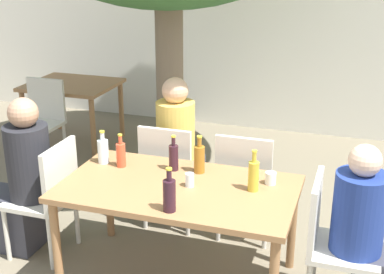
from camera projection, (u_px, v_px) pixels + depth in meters
name	position (u px, v px, depth m)	size (l,w,h in m)	color
cafe_building_wall	(274.00, 19.00, 6.49)	(10.00, 0.08, 2.80)	silver
dining_table_front	(178.00, 196.00, 3.65)	(1.60, 0.91, 0.73)	#996B42
dining_table_back	(73.00, 92.00, 6.28)	(1.01, 0.85, 0.73)	#996B42
patio_chair_0	(49.00, 193.00, 4.00)	(0.44, 0.44, 0.92)	beige
patio_chair_1	(331.00, 238.00, 3.39)	(0.44, 0.44, 0.92)	beige
patio_chair_2	(170.00, 170.00, 4.40)	(0.44, 0.44, 0.92)	beige
patio_chair_3	(246.00, 180.00, 4.21)	(0.44, 0.44, 0.92)	beige
patio_chair_4	(42.00, 117.00, 5.73)	(0.44, 0.44, 0.92)	beige
person_seated_0	(22.00, 184.00, 4.06)	(0.56, 0.33, 1.25)	#383842
person_seated_1	(371.00, 245.00, 3.32)	(0.56, 0.33, 1.17)	#383842
person_seated_2	(179.00, 154.00, 4.59)	(0.32, 0.56, 1.27)	#383842
oil_cruet_0	(254.00, 175.00, 3.52)	(0.07, 0.07, 0.29)	gold
water_bottle_1	(103.00, 151.00, 3.97)	(0.08, 0.08, 0.25)	silver
amber_bottle_2	(199.00, 158.00, 3.80)	(0.08, 0.08, 0.28)	#9E661E
wine_bottle_3	(169.00, 194.00, 3.25)	(0.08, 0.08, 0.29)	#331923
wine_bottle_4	(174.00, 157.00, 3.85)	(0.07, 0.07, 0.27)	#331923
soda_bottle_5	(121.00, 154.00, 3.91)	(0.07, 0.07, 0.25)	#DB4C2D
drinking_glass_0	(190.00, 180.00, 3.60)	(0.06, 0.06, 0.10)	silver
drinking_glass_1	(271.00, 178.00, 3.64)	(0.08, 0.08, 0.08)	white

